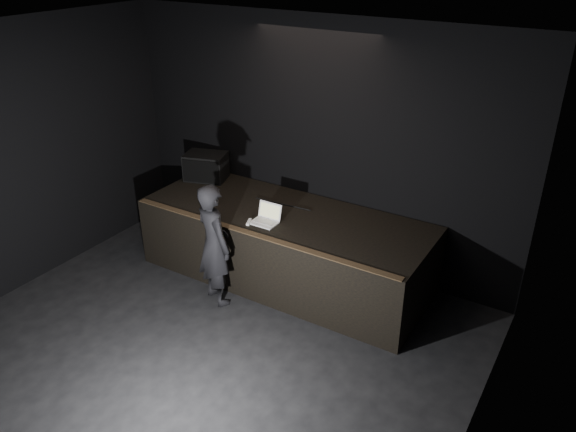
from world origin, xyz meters
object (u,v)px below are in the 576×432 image
(laptop, at_px, (267,217))
(person, at_px, (214,245))
(beer_can, at_px, (215,199))
(stage_monitor, at_px, (206,166))
(stage_riser, at_px, (285,246))

(laptop, relative_size, person, 0.20)
(laptop, distance_m, beer_can, 0.91)
(stage_monitor, bearing_deg, laptop, -42.23)
(stage_monitor, bearing_deg, stage_riser, -30.97)
(stage_riser, xyz_separation_m, laptop, (-0.08, -0.33, 0.56))
(stage_riser, relative_size, beer_can, 26.13)
(stage_riser, xyz_separation_m, beer_can, (-0.99, -0.27, 0.58))
(stage_monitor, height_order, laptop, stage_monitor)
(stage_riser, bearing_deg, beer_can, -164.70)
(stage_riser, distance_m, stage_monitor, 1.85)
(laptop, distance_m, person, 0.77)
(beer_can, bearing_deg, person, -53.39)
(beer_can, distance_m, person, 0.88)
(person, bearing_deg, stage_monitor, -25.20)
(beer_can, height_order, person, person)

